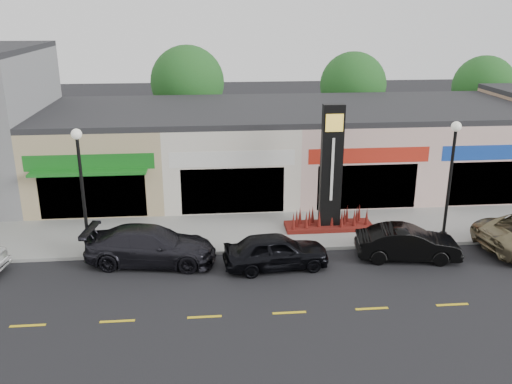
# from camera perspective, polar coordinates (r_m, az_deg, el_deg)

# --- Properties ---
(ground) EXTENTS (120.00, 120.00, 0.00)m
(ground) POSITION_cam_1_polar(r_m,az_deg,el_deg) (22.29, 2.36, -8.58)
(ground) COLOR black
(ground) RESTS_ON ground
(sidewalk) EXTENTS (52.00, 4.30, 0.15)m
(sidewalk) POSITION_cam_1_polar(r_m,az_deg,el_deg) (26.17, 1.12, -4.06)
(sidewalk) COLOR gray
(sidewalk) RESTS_ON ground
(curb) EXTENTS (52.00, 0.20, 0.15)m
(curb) POSITION_cam_1_polar(r_m,az_deg,el_deg) (24.12, 1.71, -6.13)
(curb) COLOR gray
(curb) RESTS_ON ground
(shop_beige) EXTENTS (7.00, 10.85, 4.80)m
(shop_beige) POSITION_cam_1_polar(r_m,az_deg,el_deg) (32.56, -15.37, 4.20)
(shop_beige) COLOR tan
(shop_beige) RESTS_ON ground
(shop_cream) EXTENTS (7.00, 10.01, 4.80)m
(shop_cream) POSITION_cam_1_polar(r_m,az_deg,el_deg) (32.07, -2.94, 4.64)
(shop_cream) COLOR beige
(shop_cream) RESTS_ON ground
(shop_pink_w) EXTENTS (7.00, 10.01, 4.80)m
(shop_pink_w) POSITION_cam_1_polar(r_m,az_deg,el_deg) (33.09, 9.31, 4.86)
(shop_pink_w) COLOR beige
(shop_pink_w) RESTS_ON ground
(shop_pink_e) EXTENTS (7.00, 10.01, 4.80)m
(shop_pink_e) POSITION_cam_1_polar(r_m,az_deg,el_deg) (35.48, 20.37, 4.87)
(shop_pink_e) COLOR beige
(shop_pink_e) RESTS_ON ground
(tree_rear_west) EXTENTS (5.20, 5.20, 7.83)m
(tree_rear_west) POSITION_cam_1_polar(r_m,az_deg,el_deg) (39.44, -7.23, 11.37)
(tree_rear_west) COLOR #382619
(tree_rear_west) RESTS_ON ground
(tree_rear_mid) EXTENTS (4.80, 4.80, 7.29)m
(tree_rear_mid) POSITION_cam_1_polar(r_m,az_deg,el_deg) (40.89, 10.17, 11.01)
(tree_rear_mid) COLOR #382619
(tree_rear_mid) RESTS_ON ground
(tree_rear_east) EXTENTS (4.60, 4.60, 6.94)m
(tree_rear_east) POSITION_cam_1_polar(r_m,az_deg,el_deg) (44.60, 22.84, 10.16)
(tree_rear_east) COLOR #382619
(tree_rear_east) RESTS_ON ground
(lamp_west_near) EXTENTS (0.44, 0.44, 5.47)m
(lamp_west_near) POSITION_cam_1_polar(r_m,az_deg,el_deg) (23.71, -17.90, 1.29)
(lamp_west_near) COLOR black
(lamp_west_near) RESTS_ON sidewalk
(lamp_east_near) EXTENTS (0.44, 0.44, 5.47)m
(lamp_east_near) POSITION_cam_1_polar(r_m,az_deg,el_deg) (25.48, 19.85, 2.27)
(lamp_east_near) COLOR black
(lamp_east_near) RESTS_ON sidewalk
(pylon_sign) EXTENTS (4.20, 1.30, 6.00)m
(pylon_sign) POSITION_cam_1_polar(r_m,az_deg,el_deg) (25.74, 7.84, 0.60)
(pylon_sign) COLOR #570F0F
(pylon_sign) RESTS_ON sidewalk
(car_dark_sedan) EXTENTS (2.94, 5.70, 1.58)m
(car_dark_sedan) POSITION_cam_1_polar(r_m,az_deg,el_deg) (23.26, -11.02, -5.55)
(car_dark_sedan) COLOR black
(car_dark_sedan) RESTS_ON ground
(car_black_sedan) EXTENTS (2.14, 4.48, 1.48)m
(car_black_sedan) POSITION_cam_1_polar(r_m,az_deg,el_deg) (22.48, 2.12, -6.22)
(car_black_sedan) COLOR black
(car_black_sedan) RESTS_ON ground
(car_black_conv) EXTENTS (2.09, 4.52, 1.43)m
(car_black_conv) POSITION_cam_1_polar(r_m,az_deg,el_deg) (24.11, 15.67, -5.22)
(car_black_conv) COLOR black
(car_black_conv) RESTS_ON ground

